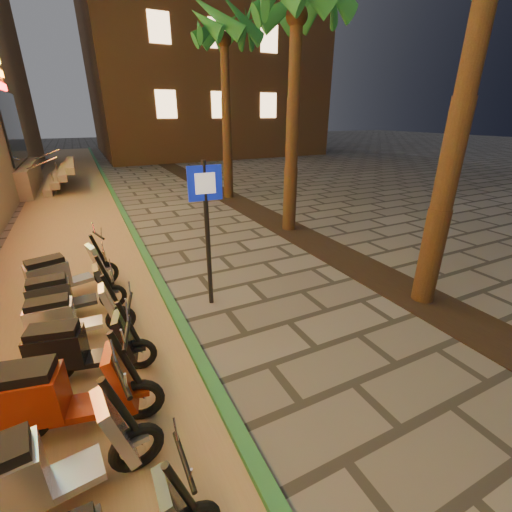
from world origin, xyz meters
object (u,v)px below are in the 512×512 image
scooter_11 (63,274)px  pedestrian_sign (207,216)px  scooter_8 (78,348)px  scooter_10 (66,295)px  scooter_9 (69,317)px  scooter_6 (33,474)px  scooter_7 (54,396)px

scooter_11 → pedestrian_sign: bearing=-46.7°
scooter_8 → scooter_10: 1.75m
scooter_10 → pedestrian_sign: bearing=-15.5°
scooter_9 → scooter_11: bearing=95.7°
scooter_8 → scooter_10: scooter_8 is taller
scooter_6 → scooter_8: bearing=72.1°
scooter_6 → scooter_7: scooter_7 is taller
pedestrian_sign → scooter_6: pedestrian_sign is taller
pedestrian_sign → scooter_11: bearing=152.7°
scooter_7 → scooter_9: bearing=98.4°
scooter_7 → scooter_11: 3.53m
scooter_7 → scooter_10: bearing=100.5°
scooter_6 → scooter_7: bearing=75.0°
scooter_6 → scooter_7: 0.91m
pedestrian_sign → scooter_10: pedestrian_sign is taller
scooter_8 → scooter_9: (-0.11, 0.93, -0.02)m
scooter_8 → scooter_11: size_ratio=0.96×
scooter_11 → scooter_7: bearing=-106.1°
scooter_7 → scooter_6: bearing=-86.4°
scooter_9 → scooter_11: size_ratio=0.93×
scooter_6 → scooter_8: scooter_6 is taller
scooter_10 → scooter_11: bearing=91.8°
pedestrian_sign → scooter_6: size_ratio=1.50×
pedestrian_sign → scooter_8: size_ratio=1.68×
scooter_9 → scooter_6: bearing=-92.8°
scooter_7 → scooter_11: size_ratio=1.09×
scooter_6 → scooter_9: size_ratio=1.16×
pedestrian_sign → scooter_11: (-2.49, 1.48, -1.23)m
scooter_7 → scooter_10: 2.65m
scooter_7 → scooter_9: 1.84m
scooter_7 → scooter_8: bearing=87.8°
scooter_6 → scooter_10: (0.20, 3.55, -0.07)m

